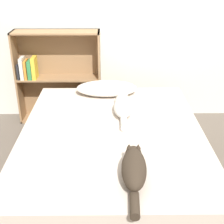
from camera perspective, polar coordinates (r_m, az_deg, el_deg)
The scene contains 7 objects.
ground_plane at distance 2.90m, azimuth 0.03°, elevation -12.72°, with size 8.00×8.00×0.00m, color brown.
wall_back at distance 3.72m, azimuth -0.19°, elevation 17.42°, with size 8.00×0.06×2.50m.
bed at distance 2.74m, azimuth 0.03°, elevation -8.40°, with size 1.55×1.96×0.54m.
pillow at distance 3.27m, azimuth -0.98°, elevation 4.36°, with size 0.63×0.34×0.13m.
cat_light at distance 2.87m, azimuth 2.00°, elevation 1.00°, with size 0.17×0.57×0.15m.
cat_dark at distance 2.04m, azimuth 4.03°, elevation -10.18°, with size 0.18×0.61×0.15m.
bookshelf at distance 3.82m, azimuth -10.21°, elevation 6.62°, with size 0.99×0.26×1.10m.
Camera 1 is at (-0.02, -2.25, 1.82)m, focal length 50.00 mm.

